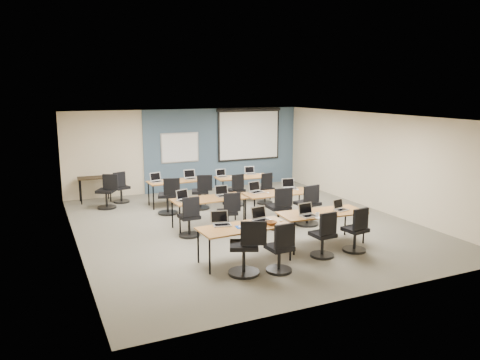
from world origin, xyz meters
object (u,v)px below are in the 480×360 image
task_chair_0 (246,252)px  laptop_7 (290,186)px  laptop_0 (221,222)px  task_chair_2 (324,238)px  whiteboard (180,148)px  task_chair_3 (356,233)px  task_chair_7 (308,208)px  laptop_4 (183,198)px  task_chair_5 (229,216)px  task_chair_9 (201,195)px  laptop_10 (222,175)px  training_table_front_right (322,214)px  laptop_6 (256,190)px  spare_chair_a (121,190)px  task_chair_11 (265,191)px  task_chair_1 (280,252)px  task_chair_6 (280,211)px  training_table_back_left (177,182)px  task_chair_10 (237,193)px  task_chair_4 (190,220)px  utility_table (94,180)px  laptop_5 (223,194)px  laptop_9 (190,177)px  laptop_2 (308,213)px  laptop_11 (251,172)px  laptop_1 (261,217)px  training_table_mid_right (278,194)px  task_chair_8 (169,199)px  laptop_3 (340,207)px  projector_screen (249,132)px  training_table_mid_left (209,200)px  spare_chair_b (107,194)px

task_chair_0 → laptop_7: task_chair_0 is taller
laptop_0 → task_chair_2: (1.95, -0.71, -0.40)m
whiteboard → task_chair_3: 7.42m
whiteboard → task_chair_7: 5.48m
laptop_4 → task_chair_5: size_ratio=0.34×
task_chair_3 → task_chair_9: size_ratio=0.97×
task_chair_0 → laptop_10: 5.84m
task_chair_7 → laptop_10: task_chair_7 is taller
training_table_front_right → task_chair_3: 0.85m
task_chair_0 → laptop_6: bearing=84.3°
training_table_front_right → spare_chair_a: 6.54m
whiteboard → task_chair_11: bearing=-57.1°
task_chair_7 → task_chair_1: bearing=-141.3°
task_chair_6 → laptop_4: bearing=161.3°
training_table_back_left → task_chair_0: 5.58m
task_chair_2 → task_chair_10: (0.10, 4.58, -0.01)m
task_chair_4 → spare_chair_a: 4.05m
laptop_0 → spare_chair_a: laptop_0 is taller
laptop_4 → task_chair_6: task_chair_6 is taller
task_chair_7 → utility_table: (-4.52, 4.76, 0.22)m
laptop_5 → laptop_9: (-0.03, 2.48, 0.00)m
laptop_2 → task_chair_3: laptop_2 is taller
task_chair_2 → task_chair_10: bearing=84.5°
whiteboard → laptop_11: whiteboard is taller
task_chair_3 → training_table_back_left: bearing=104.1°
task_chair_3 → task_chair_11: size_ratio=1.02×
laptop_1 → utility_table: (-2.49, 6.14, -0.13)m
task_chair_3 → task_chair_6: (-0.66, 2.11, 0.03)m
spare_chair_a → laptop_5: bearing=-79.4°
task_chair_6 → laptop_7: 1.36m
task_chair_4 → task_chair_5: task_chair_5 is taller
training_table_mid_right → laptop_0: size_ratio=5.03×
task_chair_0 → task_chair_8: size_ratio=1.04×
laptop_1 → task_chair_8: 3.95m
laptop_3 → laptop_7: 2.40m
training_table_back_left → task_chair_8: 1.05m
projector_screen → laptop_10: projector_screen is taller
training_table_mid_left → task_chair_9: (0.41, 1.72, -0.27)m
task_chair_11 → laptop_4: bearing=-165.1°
training_table_front_right → task_chair_9: task_chair_9 is taller
laptop_6 → laptop_10: (-0.01, 2.32, -0.01)m
task_chair_10 → task_chair_11: task_chair_10 is taller
laptop_5 → task_chair_7: bearing=-24.6°
task_chair_2 → spare_chair_b: 6.71m
training_table_front_right → task_chair_2: 0.86m
laptop_0 → task_chair_11: size_ratio=0.37×
laptop_10 → projector_screen: bearing=48.0°
task_chair_2 → spare_chair_a: (-2.91, 6.33, -0.01)m
task_chair_0 → laptop_10: (1.77, 5.55, 0.35)m
task_chair_6 → task_chair_8: task_chair_6 is taller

